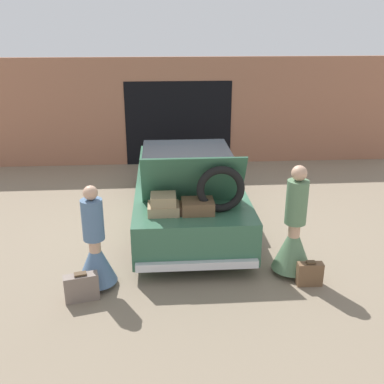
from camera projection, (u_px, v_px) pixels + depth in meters
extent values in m
plane|color=#7F705B|center=(187.00, 218.00, 8.84)|extent=(40.00, 40.00, 0.00)
cube|color=#9E664C|center=(178.00, 112.00, 11.86)|extent=(12.00, 0.12, 2.80)
cube|color=black|center=(179.00, 124.00, 11.89)|extent=(2.80, 0.02, 2.20)
cube|color=#336047|center=(187.00, 193.00, 8.66)|extent=(1.90, 4.61, 0.69)
cube|color=#1E2328|center=(186.00, 160.00, 8.71)|extent=(1.67, 1.48, 0.46)
cylinder|color=black|center=(144.00, 178.00, 9.99)|extent=(0.18, 0.73, 0.73)
cylinder|color=black|center=(222.00, 176.00, 10.11)|extent=(0.18, 0.73, 0.73)
cylinder|color=black|center=(139.00, 233.00, 7.36)|extent=(0.18, 0.73, 0.73)
cylinder|color=black|center=(245.00, 230.00, 7.48)|extent=(0.18, 0.73, 0.73)
cube|color=silver|center=(197.00, 265.00, 6.55)|extent=(1.80, 0.10, 0.12)
cube|color=#336047|center=(193.00, 180.00, 6.99)|extent=(1.61, 0.48, 0.87)
cube|color=#9E8460|center=(163.00, 209.00, 6.83)|extent=(0.48, 0.39, 0.15)
cube|color=brown|center=(198.00, 206.00, 6.86)|extent=(0.49, 0.40, 0.20)
cube|color=#9E8460|center=(163.00, 199.00, 6.78)|extent=(0.38, 0.35, 0.16)
cube|color=#473323|center=(194.00, 208.00, 6.87)|extent=(0.52, 0.32, 0.15)
torus|color=black|center=(221.00, 189.00, 6.79)|extent=(0.74, 0.12, 0.74)
cylinder|color=tan|center=(96.00, 262.00, 6.45)|extent=(0.17, 0.17, 0.75)
cone|color=slate|center=(96.00, 260.00, 6.43)|extent=(0.58, 0.58, 0.67)
cylinder|color=slate|center=(93.00, 220.00, 6.21)|extent=(0.30, 0.30, 0.59)
sphere|color=tan|center=(90.00, 193.00, 6.07)|extent=(0.20, 0.20, 0.20)
cylinder|color=tan|center=(293.00, 248.00, 6.76)|extent=(0.17, 0.17, 0.83)
cone|color=#567A56|center=(293.00, 246.00, 6.75)|extent=(0.60, 0.60, 0.75)
cylinder|color=#567A56|center=(297.00, 202.00, 6.50)|extent=(0.32, 0.32, 0.66)
sphere|color=tan|center=(299.00, 173.00, 6.34)|extent=(0.23, 0.23, 0.23)
cube|color=#75665B|center=(82.00, 287.00, 6.16)|extent=(0.49, 0.27, 0.39)
cube|color=#4C3823|center=(80.00, 274.00, 6.09)|extent=(0.18, 0.13, 0.02)
cube|color=brown|center=(310.00, 274.00, 6.52)|extent=(0.37, 0.15, 0.35)
cube|color=#4C3823|center=(311.00, 262.00, 6.45)|extent=(0.13, 0.09, 0.02)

